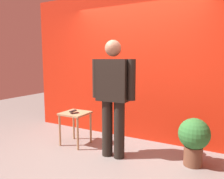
# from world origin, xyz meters

# --- Properties ---
(ground_plane) EXTENTS (12.00, 12.00, 0.00)m
(ground_plane) POSITION_xyz_m (0.00, 0.00, 0.00)
(ground_plane) COLOR gray
(back_wall_red) EXTENTS (4.71, 0.12, 2.77)m
(back_wall_red) POSITION_xyz_m (0.00, 1.25, 1.39)
(back_wall_red) COLOR red
(back_wall_red) RESTS_ON ground_plane
(standing_person) EXTENTS (0.71, 0.27, 1.79)m
(standing_person) POSITION_xyz_m (0.00, 0.28, 1.00)
(standing_person) COLOR black
(standing_person) RESTS_ON ground_plane
(side_table) EXTENTS (0.45, 0.45, 0.58)m
(side_table) POSITION_xyz_m (-0.82, 0.41, 0.47)
(side_table) COLOR tan
(side_table) RESTS_ON ground_plane
(cell_phone) EXTENTS (0.13, 0.16, 0.01)m
(cell_phone) POSITION_xyz_m (-0.78, 0.35, 0.59)
(cell_phone) COLOR black
(cell_phone) RESTS_ON side_table
(tv_remote) EXTENTS (0.05, 0.17, 0.02)m
(tv_remote) POSITION_xyz_m (-0.90, 0.44, 0.59)
(tv_remote) COLOR black
(tv_remote) RESTS_ON side_table
(potted_plant) EXTENTS (0.44, 0.44, 0.69)m
(potted_plant) POSITION_xyz_m (1.15, 0.56, 0.41)
(potted_plant) COLOR brown
(potted_plant) RESTS_ON ground_plane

